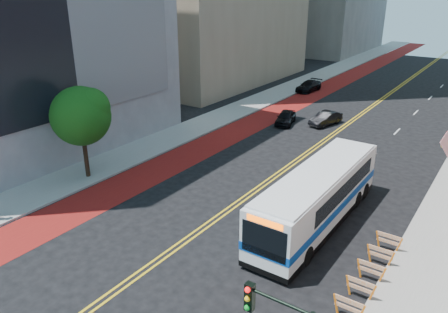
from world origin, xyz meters
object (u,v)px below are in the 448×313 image
transit_bus (318,196)px  car_c (309,86)px  street_tree (81,114)px  car_b (326,118)px  car_a (286,117)px

transit_bus → car_c: bearing=115.2°
street_tree → transit_bus: street_tree is taller
transit_bus → car_b: (-7.07, 18.74, -1.16)m
transit_bus → car_c: transit_bus is taller
street_tree → transit_bus: (16.51, 3.37, -3.09)m
car_c → car_a: bearing=-71.6°
transit_bus → car_a: transit_bus is taller
transit_bus → street_tree: bearing=-168.2°
car_a → car_c: car_c is taller
street_tree → transit_bus: size_ratio=0.53×
car_a → car_c: bearing=91.0°
car_c → transit_bus: bearing=-62.0°
car_a → car_c: 15.15m
transit_bus → car_a: (-10.55, 16.71, -1.14)m
street_tree → car_a: size_ratio=1.69×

